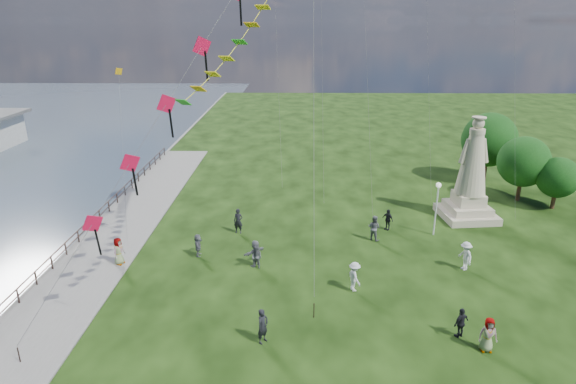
{
  "coord_description": "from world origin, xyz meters",
  "views": [
    {
      "loc": [
        -0.51,
        -19.46,
        15.3
      ],
      "look_at": [
        -1.0,
        8.0,
        5.5
      ],
      "focal_mm": 30.0,
      "sensor_mm": 36.0,
      "label": 1
    }
  ],
  "objects_px": {
    "person_1": "(257,257)",
    "person_3": "(461,323)",
    "person_5": "(198,245)",
    "person_4": "(488,335)",
    "person_8": "(465,256)",
    "person_0": "(263,326)",
    "person_9": "(388,219)",
    "lamppost": "(437,198)",
    "statue": "(471,181)",
    "person_7": "(374,228)",
    "person_10": "(119,252)",
    "person_2": "(354,277)",
    "person_11": "(255,253)",
    "person_6": "(238,221)"
  },
  "relations": [
    {
      "from": "person_6",
      "to": "person_2",
      "type": "bearing_deg",
      "value": -36.45
    },
    {
      "from": "person_1",
      "to": "person_5",
      "type": "relative_size",
      "value": 0.98
    },
    {
      "from": "person_1",
      "to": "person_9",
      "type": "distance_m",
      "value": 11.54
    },
    {
      "from": "person_4",
      "to": "person_6",
      "type": "distance_m",
      "value": 19.39
    },
    {
      "from": "lamppost",
      "to": "statue",
      "type": "bearing_deg",
      "value": 43.76
    },
    {
      "from": "person_3",
      "to": "person_2",
      "type": "bearing_deg",
      "value": -74.61
    },
    {
      "from": "person_2",
      "to": "person_5",
      "type": "height_order",
      "value": "person_2"
    },
    {
      "from": "person_9",
      "to": "person_2",
      "type": "bearing_deg",
      "value": -63.72
    },
    {
      "from": "statue",
      "to": "person_3",
      "type": "distance_m",
      "value": 17.09
    },
    {
      "from": "person_8",
      "to": "person_10",
      "type": "distance_m",
      "value": 22.62
    },
    {
      "from": "lamppost",
      "to": "person_2",
      "type": "xyz_separation_m",
      "value": [
        -6.92,
        -8.1,
        -2.07
      ]
    },
    {
      "from": "person_0",
      "to": "person_3",
      "type": "relative_size",
      "value": 1.13
    },
    {
      "from": "person_11",
      "to": "person_10",
      "type": "bearing_deg",
      "value": -44.79
    },
    {
      "from": "person_11",
      "to": "person_2",
      "type": "bearing_deg",
      "value": 108.79
    },
    {
      "from": "person_10",
      "to": "person_9",
      "type": "bearing_deg",
      "value": -53.86
    },
    {
      "from": "statue",
      "to": "person_3",
      "type": "height_order",
      "value": "statue"
    },
    {
      "from": "person_7",
      "to": "person_11",
      "type": "height_order",
      "value": "person_7"
    },
    {
      "from": "person_3",
      "to": "person_10",
      "type": "height_order",
      "value": "person_10"
    },
    {
      "from": "person_3",
      "to": "person_0",
      "type": "bearing_deg",
      "value": -29.14
    },
    {
      "from": "person_3",
      "to": "person_5",
      "type": "xyz_separation_m",
      "value": [
        -15.14,
        8.79,
        -0.03
      ]
    },
    {
      "from": "person_3",
      "to": "person_8",
      "type": "distance_m",
      "value": 7.58
    },
    {
      "from": "person_8",
      "to": "person_1",
      "type": "bearing_deg",
      "value": -103.98
    },
    {
      "from": "person_2",
      "to": "person_3",
      "type": "height_order",
      "value": "person_2"
    },
    {
      "from": "statue",
      "to": "person_2",
      "type": "relative_size",
      "value": 4.52
    },
    {
      "from": "person_8",
      "to": "person_9",
      "type": "height_order",
      "value": "person_8"
    },
    {
      "from": "person_4",
      "to": "person_8",
      "type": "relative_size",
      "value": 0.94
    },
    {
      "from": "person_1",
      "to": "person_3",
      "type": "xyz_separation_m",
      "value": [
        10.97,
        -7.12,
        0.05
      ]
    },
    {
      "from": "person_1",
      "to": "person_3",
      "type": "height_order",
      "value": "person_3"
    },
    {
      "from": "lamppost",
      "to": "person_5",
      "type": "distance_m",
      "value": 17.68
    },
    {
      "from": "person_0",
      "to": "person_11",
      "type": "distance_m",
      "value": 8.08
    },
    {
      "from": "statue",
      "to": "person_4",
      "type": "xyz_separation_m",
      "value": [
        -4.65,
        -17.05,
        -2.25
      ]
    },
    {
      "from": "person_4",
      "to": "person_0",
      "type": "bearing_deg",
      "value": 179.66
    },
    {
      "from": "person_0",
      "to": "person_9",
      "type": "relative_size",
      "value": 1.12
    },
    {
      "from": "statue",
      "to": "lamppost",
      "type": "relative_size",
      "value": 2.01
    },
    {
      "from": "person_1",
      "to": "person_6",
      "type": "relative_size",
      "value": 0.8
    },
    {
      "from": "person_1",
      "to": "person_6",
      "type": "bearing_deg",
      "value": 139.82
    },
    {
      "from": "person_11",
      "to": "person_1",
      "type": "bearing_deg",
      "value": 63.52
    },
    {
      "from": "person_3",
      "to": "lamppost",
      "type": "bearing_deg",
      "value": -131.7
    },
    {
      "from": "person_3",
      "to": "person_8",
      "type": "relative_size",
      "value": 0.86
    },
    {
      "from": "person_5",
      "to": "person_8",
      "type": "relative_size",
      "value": 0.82
    },
    {
      "from": "statue",
      "to": "person_10",
      "type": "height_order",
      "value": "statue"
    },
    {
      "from": "person_2",
      "to": "person_9",
      "type": "relative_size",
      "value": 1.11
    },
    {
      "from": "person_9",
      "to": "person_1",
      "type": "bearing_deg",
      "value": -98.72
    },
    {
      "from": "lamppost",
      "to": "person_10",
      "type": "height_order",
      "value": "lamppost"
    },
    {
      "from": "person_7",
      "to": "person_10",
      "type": "xyz_separation_m",
      "value": [
        -17.39,
        -4.25,
        -0.03
      ]
    },
    {
      "from": "person_4",
      "to": "person_8",
      "type": "height_order",
      "value": "person_8"
    },
    {
      "from": "person_0",
      "to": "person_10",
      "type": "height_order",
      "value": "person_0"
    },
    {
      "from": "person_7",
      "to": "person_11",
      "type": "xyz_separation_m",
      "value": [
        -8.39,
        -4.16,
        -0.05
      ]
    },
    {
      "from": "person_5",
      "to": "person_7",
      "type": "relative_size",
      "value": 0.84
    },
    {
      "from": "person_4",
      "to": "person_7",
      "type": "bearing_deg",
      "value": 108.12
    }
  ]
}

